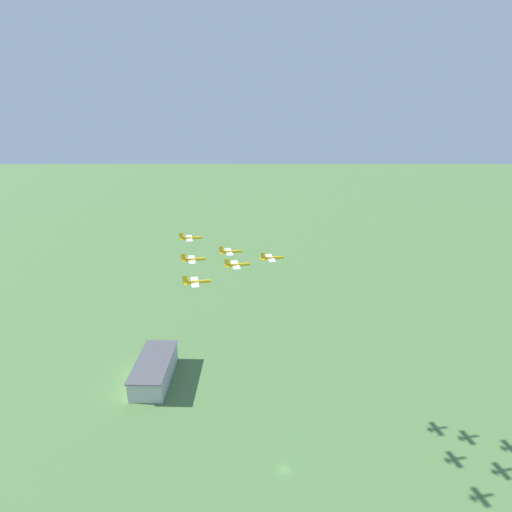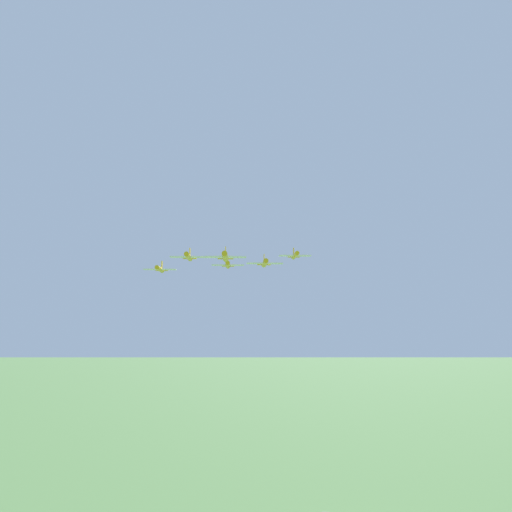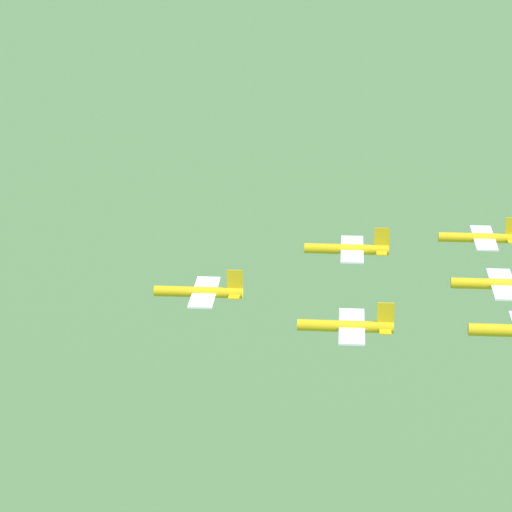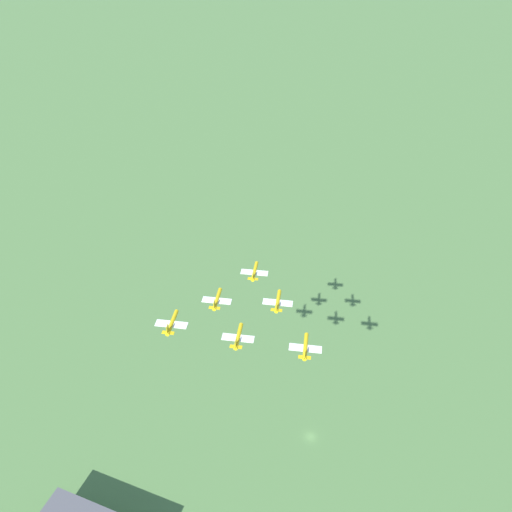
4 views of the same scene
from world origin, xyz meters
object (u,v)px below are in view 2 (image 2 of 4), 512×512
jet_4 (228,265)px  jet_5 (160,269)px  jet_3 (295,255)px  jet_0 (225,257)px  jet_1 (265,263)px  jet_2 (188,257)px

jet_4 → jet_5: bearing=0.0°
jet_3 → jet_4: 17.92m
jet_5 → jet_0: bearing=120.5°
jet_0 → jet_1: (5.29, 16.67, 0.48)m
jet_0 → jet_1: jet_1 is taller
jet_0 → jet_4: 30.20m
jet_2 → jet_1: bearing=-180.0°
jet_0 → jet_3: size_ratio=1.00×
jet_0 → jet_3: 35.25m
jet_2 → jet_4: jet_2 is taller
jet_2 → jet_5: 17.55m
jet_3 → jet_2: bearing=29.5°
jet_4 → jet_2: bearing=59.5°
jet_2 → jet_5: jet_2 is taller
jet_1 → jet_4: jet_4 is taller
jet_0 → jet_3: bearing=-120.5°
jet_3 → jet_5: size_ratio=1.00×
jet_0 → jet_1: 17.50m
jet_1 → jet_2: jet_2 is taller
jet_1 → jet_3: (5.29, 16.67, 3.85)m
jet_2 → jet_5: (-12.00, 12.72, -1.39)m
jet_1 → jet_5: (-29.29, 8.77, 0.05)m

